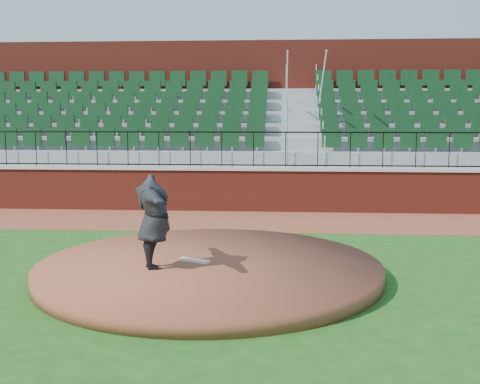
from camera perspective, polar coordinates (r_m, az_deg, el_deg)
name	(u,v)px	position (r m, az deg, el deg)	size (l,w,h in m)	color
ground	(234,276)	(10.70, -0.58, -8.00)	(90.00, 90.00, 0.00)	#1C4C15
warning_track	(250,221)	(15.95, 1.00, -2.74)	(34.00, 3.20, 0.01)	brown
field_wall	(253,191)	(17.44, 1.28, 0.13)	(34.00, 0.35, 1.20)	maroon
wall_cap	(253,168)	(17.36, 1.29, 2.25)	(34.00, 0.45, 0.10)	#B7B7B7
wall_railing	(254,149)	(17.32, 1.30, 4.07)	(34.00, 0.05, 1.00)	black
seating_stands	(258,129)	(20.02, 1.68, 5.98)	(34.00, 5.10, 4.60)	gray
concourse_wall	(261,115)	(22.81, 1.98, 7.32)	(34.00, 0.50, 5.50)	maroon
pitchers_mound	(210,269)	(10.68, -2.91, -7.34)	(6.04, 6.04, 0.25)	brown
pitching_rubber	(194,260)	(10.71, -4.36, -6.51)	(0.58, 0.14, 0.04)	white
pitcher	(154,221)	(10.16, -8.22, -2.79)	(1.99, 0.54, 1.62)	black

